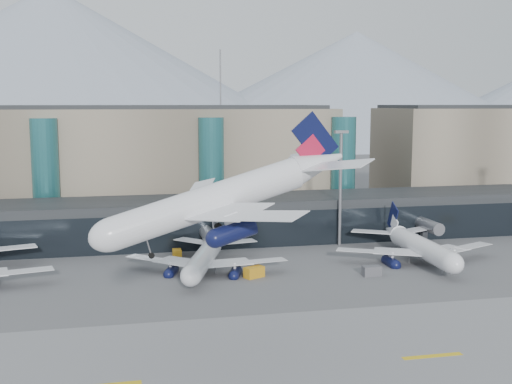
{
  "coord_description": "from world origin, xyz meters",
  "views": [
    {
      "loc": [
        -17.83,
        -85.44,
        31.52
      ],
      "look_at": [
        7.46,
        32.0,
        14.84
      ],
      "focal_mm": 45.0,
      "sensor_mm": 36.0,
      "label": 1
    }
  ],
  "objects_px": {
    "lightmast_mid": "(340,181)",
    "veh_b": "(177,254)",
    "hero_jet": "(233,188)",
    "veh_d": "(412,241)",
    "veh_h": "(254,272)",
    "veh_c": "(372,271)",
    "jet_parked_mid": "(206,250)",
    "jet_parked_right": "(416,239)"
  },
  "relations": [
    {
      "from": "hero_jet",
      "to": "veh_b",
      "type": "xyz_separation_m",
      "value": [
        -1.76,
        56.29,
        -20.88
      ]
    },
    {
      "from": "veh_d",
      "to": "veh_b",
      "type": "bearing_deg",
      "value": 123.91
    },
    {
      "from": "veh_c",
      "to": "veh_d",
      "type": "distance_m",
      "value": 30.8
    },
    {
      "from": "jet_parked_mid",
      "to": "jet_parked_right",
      "type": "height_order",
      "value": "jet_parked_right"
    },
    {
      "from": "hero_jet",
      "to": "jet_parked_right",
      "type": "height_order",
      "value": "hero_jet"
    },
    {
      "from": "veh_c",
      "to": "veh_h",
      "type": "height_order",
      "value": "veh_h"
    },
    {
      "from": "jet_parked_right",
      "to": "veh_b",
      "type": "xyz_separation_m",
      "value": [
        -47.11,
        12.1,
        -3.45
      ]
    },
    {
      "from": "hero_jet",
      "to": "veh_b",
      "type": "bearing_deg",
      "value": 82.16
    },
    {
      "from": "lightmast_mid",
      "to": "veh_h",
      "type": "distance_m",
      "value": 35.6
    },
    {
      "from": "jet_parked_mid",
      "to": "veh_b",
      "type": "relative_size",
      "value": 11.41
    },
    {
      "from": "jet_parked_right",
      "to": "veh_h",
      "type": "bearing_deg",
      "value": 102.2
    },
    {
      "from": "veh_c",
      "to": "hero_jet",
      "type": "bearing_deg",
      "value": -133.34
    },
    {
      "from": "lightmast_mid",
      "to": "veh_b",
      "type": "bearing_deg",
      "value": -173.8
    },
    {
      "from": "veh_c",
      "to": "veh_h",
      "type": "bearing_deg",
      "value": 170.1
    },
    {
      "from": "jet_parked_mid",
      "to": "veh_c",
      "type": "distance_m",
      "value": 31.16
    },
    {
      "from": "hero_jet",
      "to": "jet_parked_mid",
      "type": "relative_size",
      "value": 1.03
    },
    {
      "from": "veh_d",
      "to": "veh_c",
      "type": "bearing_deg",
      "value": 172.59
    },
    {
      "from": "veh_b",
      "to": "jet_parked_right",
      "type": "bearing_deg",
      "value": -104.11
    },
    {
      "from": "jet_parked_mid",
      "to": "hero_jet",
      "type": "bearing_deg",
      "value": -165.88
    },
    {
      "from": "lightmast_mid",
      "to": "veh_b",
      "type": "xyz_separation_m",
      "value": [
        -36.61,
        -3.98,
        -13.6
      ]
    },
    {
      "from": "jet_parked_mid",
      "to": "veh_h",
      "type": "distance_m",
      "value": 10.74
    },
    {
      "from": "veh_c",
      "to": "veh_h",
      "type": "distance_m",
      "value": 21.64
    },
    {
      "from": "veh_h",
      "to": "lightmast_mid",
      "type": "bearing_deg",
      "value": 15.65
    },
    {
      "from": "jet_parked_right",
      "to": "veh_b",
      "type": "relative_size",
      "value": 12.33
    },
    {
      "from": "hero_jet",
      "to": "jet_parked_mid",
      "type": "height_order",
      "value": "hero_jet"
    },
    {
      "from": "jet_parked_mid",
      "to": "veh_b",
      "type": "height_order",
      "value": "jet_parked_mid"
    },
    {
      "from": "hero_jet",
      "to": "veh_h",
      "type": "relative_size",
      "value": 9.28
    },
    {
      "from": "jet_parked_right",
      "to": "veh_d",
      "type": "relative_size",
      "value": 14.66
    },
    {
      "from": "hero_jet",
      "to": "veh_h",
      "type": "height_order",
      "value": "hero_jet"
    },
    {
      "from": "veh_b",
      "to": "hero_jet",
      "type": "bearing_deg",
      "value": -177.91
    },
    {
      "from": "veh_c",
      "to": "jet_parked_right",
      "type": "bearing_deg",
      "value": 35.69
    },
    {
      "from": "lightmast_mid",
      "to": "jet_parked_mid",
      "type": "height_order",
      "value": "lightmast_mid"
    },
    {
      "from": "lightmast_mid",
      "to": "veh_d",
      "type": "bearing_deg",
      "value": -6.89
    },
    {
      "from": "veh_d",
      "to": "veh_h",
      "type": "xyz_separation_m",
      "value": [
        -40.81,
        -20.32,
        0.31
      ]
    },
    {
      "from": "hero_jet",
      "to": "jet_parked_mid",
      "type": "distance_m",
      "value": 48.01
    },
    {
      "from": "veh_b",
      "to": "veh_d",
      "type": "xyz_separation_m",
      "value": [
        53.16,
        1.98,
        -0.14
      ]
    },
    {
      "from": "veh_b",
      "to": "veh_h",
      "type": "bearing_deg",
      "value": -145.75
    },
    {
      "from": "veh_d",
      "to": "veh_h",
      "type": "distance_m",
      "value": 45.59
    },
    {
      "from": "hero_jet",
      "to": "veh_d",
      "type": "bearing_deg",
      "value": 38.95
    },
    {
      "from": "veh_h",
      "to": "veh_c",
      "type": "bearing_deg",
      "value": -36.41
    },
    {
      "from": "lightmast_mid",
      "to": "veh_d",
      "type": "relative_size",
      "value": 10.71
    },
    {
      "from": "veh_d",
      "to": "jet_parked_mid",
      "type": "bearing_deg",
      "value": 137.52
    }
  ]
}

